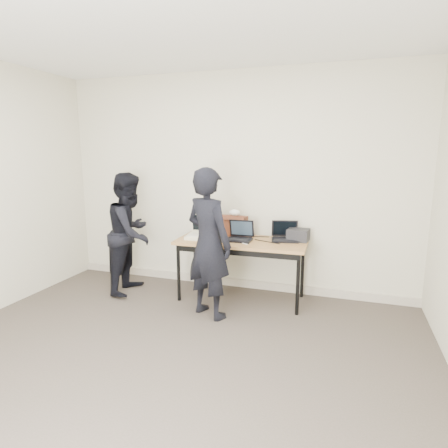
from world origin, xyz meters
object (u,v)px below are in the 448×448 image
at_px(laptop_right, 285,236).
at_px(person_typist, 209,243).
at_px(leather_satchel, 232,225).
at_px(desk, 241,245).
at_px(laptop_center, 240,236).
at_px(laptop_beige, 202,233).
at_px(equipment_box, 298,235).
at_px(person_observer, 131,233).

height_order(laptop_right, person_typist, person_typist).
distance_m(laptop_right, person_typist, 0.98).
distance_m(laptop_right, leather_satchel, 0.66).
xyz_separation_m(desk, laptop_right, (0.48, 0.18, 0.11)).
xyz_separation_m(desk, laptop_center, (-0.02, 0.02, 0.11)).
height_order(desk, laptop_center, laptop_center).
bearing_deg(laptop_beige, person_typist, -68.98).
distance_m(equipment_box, person_typist, 1.10).
height_order(laptop_beige, leather_satchel, laptop_beige).
bearing_deg(person_typist, laptop_right, -109.60).
bearing_deg(person_typist, equipment_box, -114.89).
height_order(equipment_box, person_typist, person_typist).
xyz_separation_m(laptop_center, equipment_box, (0.65, 0.17, 0.02)).
relative_size(desk, person_observer, 1.02).
distance_m(laptop_beige, laptop_center, 0.47).
height_order(desk, leather_satchel, leather_satchel).
distance_m(leather_satchel, person_typist, 0.76).
bearing_deg(leather_satchel, person_typist, -89.18).
bearing_deg(person_observer, equipment_box, -86.39).
xyz_separation_m(laptop_beige, laptop_center, (0.47, 0.02, -0.00)).
distance_m(person_typist, person_observer, 1.23).
bearing_deg(leather_satchel, equipment_box, 0.33).
relative_size(equipment_box, person_typist, 0.15).
height_order(leather_satchel, equipment_box, leather_satchel).
distance_m(leather_satchel, equipment_box, 0.81).
xyz_separation_m(laptop_beige, laptop_right, (0.97, 0.18, -0.00)).
relative_size(laptop_center, person_typist, 0.19).
xyz_separation_m(laptop_right, person_observer, (-1.86, -0.33, -0.03)).
height_order(laptop_right, leather_satchel, leather_satchel).
bearing_deg(laptop_beige, laptop_center, -4.64).
relative_size(leather_satchel, person_typist, 0.23).
bearing_deg(equipment_box, person_typist, -139.23).
bearing_deg(person_typist, person_observer, 6.33).
height_order(desk, laptop_beige, laptop_beige).
relative_size(laptop_center, person_observer, 0.20).
bearing_deg(equipment_box, laptop_center, -165.28).
distance_m(laptop_beige, laptop_right, 0.98).
distance_m(desk, person_observer, 1.39).
bearing_deg(leather_satchel, laptop_center, -49.96).
bearing_deg(desk, laptop_center, 137.11).
relative_size(desk, equipment_box, 6.32).
distance_m(laptop_beige, person_observer, 0.90).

